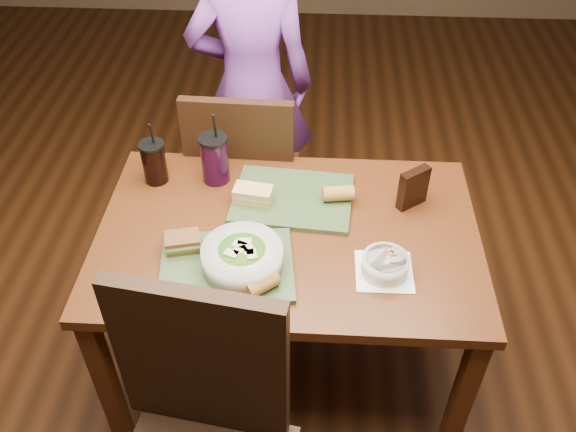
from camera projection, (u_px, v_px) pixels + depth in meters
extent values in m
plane|color=#381C0B|center=(288.00, 360.00, 2.57)|extent=(6.00, 6.00, 0.00)
cube|color=#4F260F|center=(107.00, 383.00, 2.08)|extent=(0.06, 0.06, 0.71)
cube|color=#4F260F|center=(461.00, 401.00, 2.03)|extent=(0.06, 0.06, 0.71)
cube|color=#4F260F|center=(155.00, 233.00, 2.64)|extent=(0.06, 0.06, 0.71)
cube|color=#4F260F|center=(433.00, 244.00, 2.59)|extent=(0.06, 0.06, 0.71)
cube|color=#4F260F|center=(288.00, 236.00, 2.09)|extent=(1.30, 0.85, 0.04)
cube|color=black|center=(201.00, 362.00, 1.61)|extent=(0.47, 0.12, 0.56)
cube|color=black|center=(247.00, 182.00, 2.73)|extent=(0.45, 0.45, 0.04)
cube|color=black|center=(239.00, 158.00, 2.40)|extent=(0.43, 0.06, 0.52)
cube|color=black|center=(205.00, 248.00, 2.76)|extent=(0.04, 0.04, 0.44)
cube|color=black|center=(286.00, 251.00, 2.75)|extent=(0.04, 0.04, 0.44)
cube|color=black|center=(217.00, 195.00, 3.04)|extent=(0.04, 0.04, 0.44)
cube|color=black|center=(291.00, 198.00, 3.02)|extent=(0.04, 0.04, 0.44)
imported|color=purple|center=(252.00, 88.00, 2.74)|extent=(0.59, 0.42, 1.55)
cube|color=#344B29|center=(227.00, 267.00, 1.94)|extent=(0.45, 0.37, 0.02)
cube|color=#344B29|center=(293.00, 198.00, 2.19)|extent=(0.45, 0.36, 0.02)
cylinder|color=silver|center=(242.00, 257.00, 1.90)|extent=(0.26, 0.26, 0.07)
ellipsoid|color=#427219|center=(242.00, 254.00, 1.89)|extent=(0.21, 0.21, 0.06)
cube|color=beige|center=(252.00, 255.00, 1.85)|extent=(0.04, 0.05, 0.01)
cube|color=beige|center=(240.00, 245.00, 1.88)|extent=(0.05, 0.04, 0.01)
cube|color=beige|center=(249.00, 251.00, 1.87)|extent=(0.04, 0.05, 0.01)
cube|color=beige|center=(240.00, 251.00, 1.87)|extent=(0.05, 0.05, 0.01)
cube|color=beige|center=(244.00, 242.00, 1.89)|extent=(0.04, 0.03, 0.01)
cube|color=beige|center=(231.00, 254.00, 1.86)|extent=(0.05, 0.04, 0.01)
cube|color=white|center=(384.00, 272.00, 1.93)|extent=(0.18, 0.18, 0.00)
cylinder|color=silver|center=(385.00, 265.00, 1.91)|extent=(0.15, 0.15, 0.06)
cylinder|color=black|center=(386.00, 260.00, 1.90)|extent=(0.13, 0.13, 0.01)
cube|color=#B28947|center=(393.00, 261.00, 1.87)|extent=(0.02, 0.02, 0.01)
cube|color=#B28947|center=(394.00, 253.00, 1.90)|extent=(0.02, 0.02, 0.01)
cube|color=#B28947|center=(391.00, 253.00, 1.90)|extent=(0.02, 0.02, 0.01)
cube|color=#B28947|center=(390.00, 251.00, 1.91)|extent=(0.02, 0.02, 0.01)
cube|color=#593819|center=(183.00, 246.00, 1.98)|extent=(0.13, 0.10, 0.02)
cube|color=#3F721E|center=(183.00, 243.00, 1.98)|extent=(0.13, 0.10, 0.01)
cube|color=beige|center=(183.00, 241.00, 1.97)|extent=(0.13, 0.10, 0.01)
cube|color=#593819|center=(182.00, 238.00, 1.96)|extent=(0.13, 0.10, 0.02)
cube|color=tan|center=(253.00, 198.00, 2.16)|extent=(0.15, 0.09, 0.02)
cube|color=orange|center=(253.00, 195.00, 2.15)|extent=(0.15, 0.09, 0.01)
cube|color=beige|center=(253.00, 194.00, 2.15)|extent=(0.15, 0.09, 0.01)
cube|color=tan|center=(253.00, 190.00, 2.14)|extent=(0.15, 0.09, 0.02)
cylinder|color=#AD7533|center=(262.00, 284.00, 1.84)|extent=(0.11, 0.11, 0.05)
cylinder|color=#AD7533|center=(338.00, 193.00, 2.15)|extent=(0.12, 0.07, 0.05)
cylinder|color=black|center=(154.00, 163.00, 2.23)|extent=(0.09, 0.09, 0.15)
cylinder|color=black|center=(151.00, 145.00, 2.18)|extent=(0.09, 0.09, 0.01)
cylinder|color=black|center=(152.00, 135.00, 2.15)|extent=(0.01, 0.03, 0.10)
cylinder|color=black|center=(215.00, 160.00, 2.23)|extent=(0.10, 0.10, 0.18)
cylinder|color=black|center=(213.00, 139.00, 2.16)|extent=(0.11, 0.11, 0.01)
cylinder|color=black|center=(215.00, 127.00, 2.13)|extent=(0.01, 0.03, 0.11)
cube|color=black|center=(413.00, 188.00, 2.13)|extent=(0.11, 0.10, 0.15)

